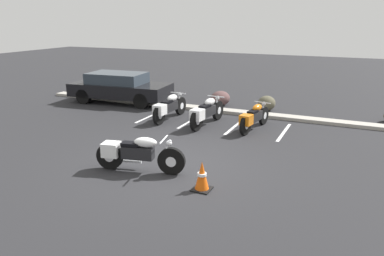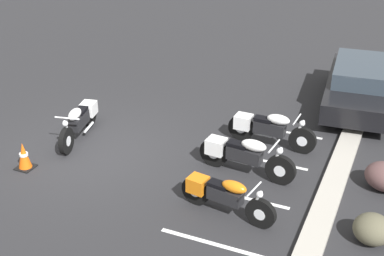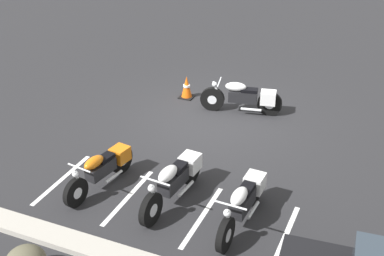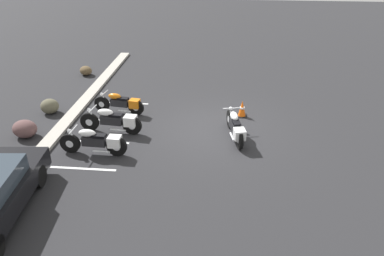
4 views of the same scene
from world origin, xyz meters
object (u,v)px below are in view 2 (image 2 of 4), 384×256
object	(u,v)px
parked_bike_1	(242,154)
parked_bike_2	(223,195)
motorcycle_white_featured	(80,120)
landscape_rock_1	(372,229)
traffic_cone	(24,156)
car_black	(360,85)
parked_bike_0	(267,128)

from	to	relation	value
parked_bike_1	parked_bike_2	world-z (taller)	parked_bike_1
motorcycle_white_featured	landscape_rock_1	bearing A→B (deg)	66.92
parked_bike_2	traffic_cone	size ratio (longest dim) A/B	3.20
motorcycle_white_featured	car_black	size ratio (longest dim) A/B	0.50
landscape_rock_1	parked_bike_0	bearing A→B (deg)	-135.05
parked_bike_1	car_black	xyz separation A→B (m)	(-4.84, 1.90, 0.20)
parked_bike_1	traffic_cone	xyz separation A→B (m)	(1.80, -4.66, -0.18)
parked_bike_0	parked_bike_2	xyz separation A→B (m)	(3.14, 0.01, -0.03)
parked_bike_1	car_black	distance (m)	5.20
landscape_rock_1	traffic_cone	xyz separation A→B (m)	(0.43, -7.69, 0.01)
parked_bike_0	parked_bike_1	bearing A→B (deg)	-93.25
parked_bike_2	landscape_rock_1	size ratio (longest dim) A/B	2.91
parked_bike_0	car_black	size ratio (longest dim) A/B	0.51
motorcycle_white_featured	parked_bike_1	bearing A→B (deg)	77.14
parked_bike_2	landscape_rock_1	xyz separation A→B (m)	(-0.25, 2.88, -0.15)
parked_bike_0	traffic_cone	size ratio (longest dim) A/B	3.45
parked_bike_1	motorcycle_white_featured	bearing A→B (deg)	-175.76
motorcycle_white_featured	car_black	world-z (taller)	car_black
parked_bike_1	parked_bike_2	xyz separation A→B (m)	(1.62, 0.15, -0.04)
parked_bike_0	parked_bike_1	distance (m)	1.53
parked_bike_1	landscape_rock_1	world-z (taller)	parked_bike_1
motorcycle_white_featured	traffic_cone	world-z (taller)	motorcycle_white_featured
landscape_rock_1	traffic_cone	world-z (taller)	traffic_cone
parked_bike_0	parked_bike_1	world-z (taller)	parked_bike_1
motorcycle_white_featured	parked_bike_0	bearing A→B (deg)	95.83
traffic_cone	parked_bike_0	bearing A→B (deg)	124.66
car_black	traffic_cone	world-z (taller)	car_black
motorcycle_white_featured	landscape_rock_1	xyz separation A→B (m)	(1.43, 7.40, -0.17)
parked_bike_1	landscape_rock_1	distance (m)	3.33
parked_bike_0	traffic_cone	distance (m)	5.84
motorcycle_white_featured	parked_bike_0	size ratio (longest dim) A/B	0.97
motorcycle_white_featured	car_black	distance (m)	7.89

